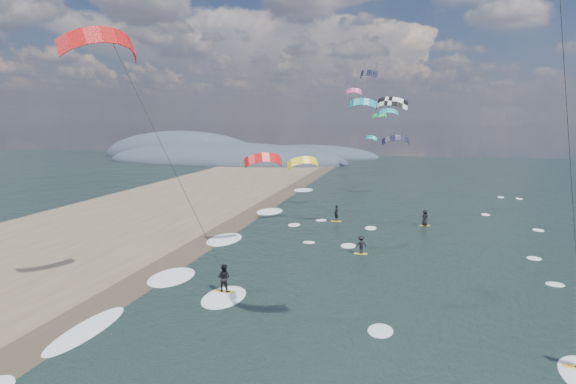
# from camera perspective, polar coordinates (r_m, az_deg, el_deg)

# --- Properties ---
(wet_sand_strip) EXTENTS (3.00, 240.00, 0.00)m
(wet_sand_strip) POSITION_cam_1_polar(r_m,az_deg,el_deg) (32.82, -20.33, -11.95)
(wet_sand_strip) COLOR #382D23
(wet_sand_strip) RESTS_ON ground
(coastal_hills) EXTENTS (80.00, 41.00, 15.00)m
(coastal_hills) POSITION_cam_1_polar(r_m,az_deg,el_deg) (133.48, -8.25, 3.91)
(coastal_hills) COLOR #3D4756
(coastal_hills) RESTS_ON ground
(kitesurfer_near_a) EXTENTS (7.76, 8.77, 18.83)m
(kitesurfer_near_a) POSITION_cam_1_polar(r_m,az_deg,el_deg) (19.07, 29.85, 16.58)
(kitesurfer_near_a) COLOR yellow
(kitesurfer_near_a) RESTS_ON ground
(kitesurfer_near_b) EXTENTS (6.89, 9.49, 16.32)m
(kitesurfer_near_b) POSITION_cam_1_polar(r_m,az_deg,el_deg) (27.58, -16.11, 7.72)
(kitesurfer_near_b) COLOR yellow
(kitesurfer_near_b) RESTS_ON ground
(far_kitesurfers) EXTENTS (10.50, 13.25, 1.80)m
(far_kitesurfers) POSITION_cam_1_polar(r_m,az_deg,el_deg) (47.63, 10.65, -4.04)
(far_kitesurfers) COLOR yellow
(far_kitesurfers) RESTS_ON ground
(bg_kite_field) EXTENTS (13.45, 71.87, 11.66)m
(bg_kite_field) POSITION_cam_1_polar(r_m,az_deg,el_deg) (70.32, 9.38, 8.60)
(bg_kite_field) COLOR red
(bg_kite_field) RESTS_ON ground
(shoreline_surf) EXTENTS (2.40, 79.40, 0.11)m
(shoreline_surf) POSITION_cam_1_polar(r_m,az_deg,el_deg) (36.01, -14.41, -9.81)
(shoreline_surf) COLOR white
(shoreline_surf) RESTS_ON ground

